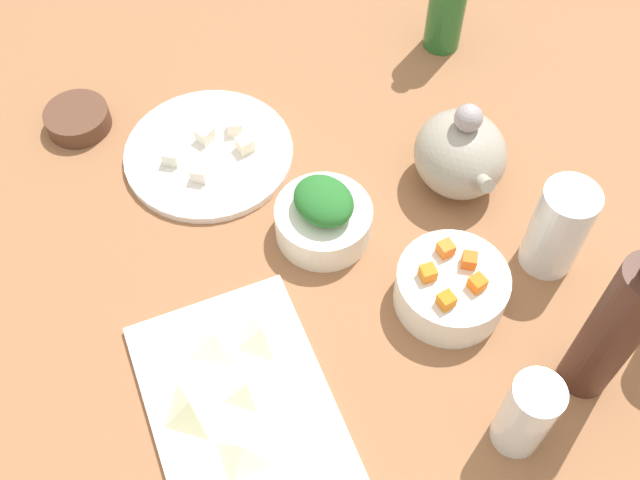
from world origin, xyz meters
TOP-DOWN VIEW (x-y plane):
  - tabletop at (0.00, 0.00)cm, footprint 190.00×190.00cm
  - cutting_board at (17.31, -15.19)cm, footprint 32.70×22.94cm
  - plate_tofu at (-22.47, -9.76)cm, footprint 24.64×24.64cm
  - bowl_greens at (-4.27, 1.89)cm, footprint 13.05×13.05cm
  - bowl_carrots at (10.75, 13.80)cm, footprint 14.12×14.12cm
  - bowl_small_side at (-34.37, -26.94)cm, footprint 9.57×9.57cm
  - teapot at (-7.07, 22.61)cm, footprint 15.12×12.58cm
  - bottle_0 at (25.58, 24.95)cm, footprint 5.82×5.82cm
  - drinking_glass_0 at (29.65, 13.90)cm, footprint 5.69×5.69cm
  - drinking_glass_2 at (8.95, 28.70)cm, footprint 7.15×7.15cm
  - carrot_cube_0 at (9.74, 10.62)cm, footprint 1.83×1.83cm
  - carrot_cube_1 at (13.96, 11.21)cm, footprint 2.17×2.17cm
  - carrot_cube_2 at (12.94, 15.73)cm, footprint 2.23×2.23cm
  - carrot_cube_3 at (7.16, 14.10)cm, footprint 2.07×2.07cm
  - carrot_cube_4 at (9.65, 16.18)cm, footprint 2.44×2.44cm
  - chopped_greens_mound at (-4.27, 1.89)cm, footprint 10.67×9.90cm
  - tofu_cube_0 at (-21.02, -4.54)cm, footprint 2.67×2.67cm
  - tofu_cube_1 at (-17.86, -11.98)cm, footprint 3.01×3.01cm
  - tofu_cube_2 at (-24.89, -5.03)cm, footprint 2.63×2.63cm
  - tofu_cube_3 at (-22.09, -15.13)cm, footprint 2.97×2.97cm
  - tofu_cube_4 at (-24.64, -9.68)cm, footprint 3.05×3.05cm
  - dumpling_0 at (7.95, -15.94)cm, footprint 6.52×6.77cm
  - dumpling_1 at (22.45, -16.30)cm, footprint 7.48×7.38cm
  - dumpling_2 at (15.40, -14.00)cm, footprint 4.43×4.90cm
  - dumpling_4 at (15.69, -20.76)cm, footprint 6.97×6.43cm
  - dumpling_5 at (9.03, -10.34)cm, footprint 5.83×5.73cm

SIDE VIEW (x-z plane):
  - tabletop at x=0.00cm, z-range 0.00..3.00cm
  - cutting_board at x=17.31cm, z-range 3.00..4.00cm
  - plate_tofu at x=-22.47cm, z-range 3.00..4.20cm
  - bowl_small_side at x=-34.37cm, z-range 3.00..6.04cm
  - dumpling_0 at x=7.95cm, z-range 4.00..6.06cm
  - dumpling_5 at x=9.03cm, z-range 4.00..6.11cm
  - dumpling_2 at x=15.40cm, z-range 4.00..6.13cm
  - dumpling_1 at x=22.45cm, z-range 4.00..6.52cm
  - tofu_cube_0 at x=-21.02cm, z-range 4.20..6.40cm
  - tofu_cube_1 at x=-17.86cm, z-range 4.20..6.40cm
  - tofu_cube_2 at x=-24.89cm, z-range 4.20..6.40cm
  - tofu_cube_3 at x=-22.09cm, z-range 4.20..6.40cm
  - tofu_cube_4 at x=-24.64cm, z-range 4.20..6.40cm
  - dumpling_4 at x=15.69cm, z-range 4.00..6.98cm
  - bowl_greens at x=-4.27cm, z-range 3.00..8.11cm
  - bowl_carrots at x=10.75cm, z-range 3.00..8.76cm
  - teapot at x=-7.07cm, z-range 1.51..16.19cm
  - drinking_glass_0 at x=29.65cm, z-range 3.00..15.68cm
  - carrot_cube_0 at x=9.74cm, z-range 8.76..10.56cm
  - carrot_cube_1 at x=13.96cm, z-range 8.76..10.56cm
  - carrot_cube_2 at x=12.94cm, z-range 8.76..10.56cm
  - carrot_cube_3 at x=7.16cm, z-range 8.76..10.56cm
  - carrot_cube_4 at x=9.65cm, z-range 8.76..10.56cm
  - drinking_glass_2 at x=8.95cm, z-range 3.00..16.95cm
  - chopped_greens_mound at x=-4.27cm, z-range 8.11..12.22cm
  - bottle_0 at x=25.58cm, z-range 1.19..29.63cm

